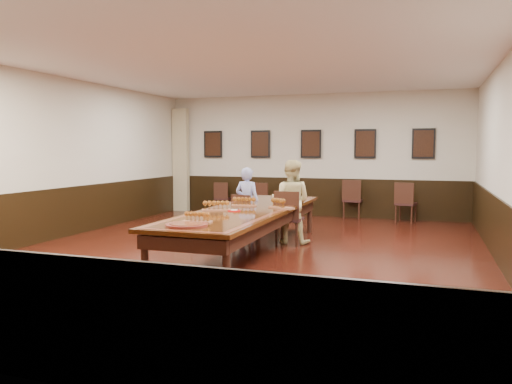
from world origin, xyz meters
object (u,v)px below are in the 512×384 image
at_px(chair_woman, 289,217).
at_px(person_woman, 291,202).
at_px(spare_chair_d, 406,202).
at_px(chair_man, 245,216).
at_px(carved_platter, 187,225).
at_px(spare_chair_c, 353,199).
at_px(person_man, 247,203).
at_px(spare_chair_b, 264,199).
at_px(spare_chair_a, 223,197).
at_px(conference_table, 247,217).

relative_size(chair_woman, person_woman, 0.64).
height_order(spare_chair_d, person_woman, person_woman).
bearing_deg(chair_man, person_woman, 176.09).
bearing_deg(chair_man, carved_platter, 103.35).
bearing_deg(person_woman, spare_chair_c, -100.03).
relative_size(spare_chair_c, carved_platter, 1.40).
bearing_deg(spare_chair_c, person_man, 65.55).
bearing_deg(spare_chair_b, spare_chair_c, -159.53).
height_order(spare_chair_d, carved_platter, spare_chair_d).
xyz_separation_m(spare_chair_b, spare_chair_c, (2.26, 0.34, 0.05)).
relative_size(chair_man, person_woman, 0.56).
bearing_deg(spare_chair_c, spare_chair_a, 0.97).
relative_size(chair_man, spare_chair_a, 1.04).
bearing_deg(person_man, chair_man, 90.00).
relative_size(spare_chair_b, person_woman, 0.57).
height_order(chair_woman, conference_table, chair_woman).
bearing_deg(spare_chair_b, chair_woman, 126.90).
distance_m(spare_chair_d, conference_table, 5.15).
height_order(spare_chair_c, person_woman, person_woman).
bearing_deg(carved_platter, spare_chair_a, 109.00).
distance_m(spare_chair_c, carved_platter, 6.98).
bearing_deg(spare_chair_c, chair_woman, 81.09).
distance_m(spare_chair_c, person_woman, 3.79).
xyz_separation_m(spare_chair_c, person_woman, (-0.63, -3.73, 0.29)).
distance_m(chair_man, chair_woman, 1.02).
bearing_deg(chair_woman, chair_man, -16.74).
distance_m(chair_woman, spare_chair_b, 3.86).
bearing_deg(chair_woman, spare_chair_a, -52.67).
bearing_deg(carved_platter, chair_woman, 79.07).
xyz_separation_m(chair_woman, conference_table, (-0.50, -0.97, 0.11)).
distance_m(chair_man, person_woman, 1.06).
distance_m(chair_man, conference_table, 1.36).
height_order(person_woman, carved_platter, person_woman).
distance_m(chair_man, carved_platter, 3.36).
height_order(chair_woman, spare_chair_d, chair_woman).
height_order(chair_man, person_man, person_man).
xyz_separation_m(spare_chair_a, spare_chair_d, (4.89, -0.24, 0.06)).
relative_size(spare_chair_b, spare_chair_d, 0.92).
relative_size(chair_man, conference_table, 0.18).
bearing_deg(person_woman, carved_platter, 79.06).
distance_m(spare_chair_c, conference_table, 4.93).
bearing_deg(conference_table, spare_chair_b, 104.18).
bearing_deg(spare_chair_c, spare_chair_b, 8.93).
relative_size(spare_chair_c, person_man, 0.71).
xyz_separation_m(chair_woman, carved_platter, (-0.59, -3.03, 0.27)).
relative_size(chair_man, carved_platter, 1.25).
relative_size(chair_man, spare_chair_b, 0.99).
distance_m(spare_chair_a, person_woman, 4.74).
bearing_deg(person_man, chair_woman, 165.12).
bearing_deg(spare_chair_d, spare_chair_b, 12.96).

